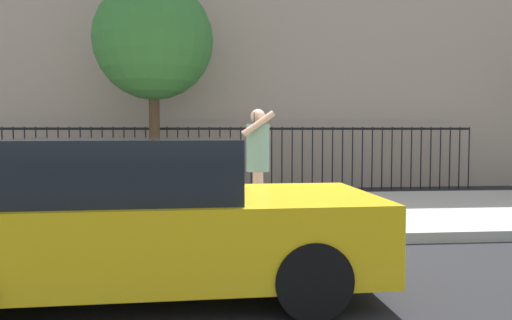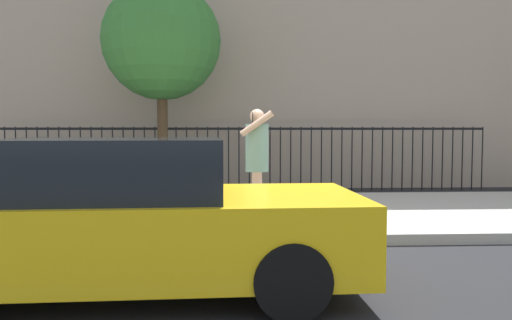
{
  "view_description": "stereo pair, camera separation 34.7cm",
  "coord_description": "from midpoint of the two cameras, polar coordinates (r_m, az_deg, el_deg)",
  "views": [
    {
      "loc": [
        -0.68,
        -6.45,
        1.54
      ],
      "look_at": [
        0.06,
        1.23,
        1.07
      ],
      "focal_mm": 35.4,
      "sensor_mm": 36.0,
      "label": 1
    },
    {
      "loc": [
        -0.33,
        -6.47,
        1.54
      ],
      "look_at": [
        0.06,
        1.23,
        1.07
      ],
      "focal_mm": 35.4,
      "sensor_mm": 36.0,
      "label": 2
    }
  ],
  "objects": [
    {
      "name": "ground_plane",
      "position": [
        6.66,
        1.56,
        -9.85
      ],
      "size": [
        60.0,
        60.0,
        0.0
      ],
      "primitive_type": "plane",
      "color": "black"
    },
    {
      "name": "sidewalk",
      "position": [
        8.8,
        0.45,
        -6.07
      ],
      "size": [
        28.0,
        4.4,
        0.15
      ],
      "primitive_type": "cube",
      "color": "#B2ADA3",
      "rests_on": "ground"
    },
    {
      "name": "building_facade",
      "position": [
        15.3,
        -0.96,
        15.46
      ],
      "size": [
        28.0,
        4.0,
        9.42
      ],
      "primitive_type": "cube",
      "color": "tan",
      "rests_on": "ground"
    },
    {
      "name": "iron_fence",
      "position": [
        12.38,
        -0.54,
        1.1
      ],
      "size": [
        12.03,
        0.04,
        1.6
      ],
      "color": "black",
      "rests_on": "ground"
    },
    {
      "name": "taxi_yellow",
      "position": [
        4.87,
        -11.88,
        -6.46
      ],
      "size": [
        4.26,
        1.97,
        1.45
      ],
      "color": "yellow",
      "rests_on": "ground"
    },
    {
      "name": "pedestrian_on_phone",
      "position": [
        7.45,
        1.45,
        0.34
      ],
      "size": [
        0.49,
        0.67,
        1.68
      ],
      "color": "tan",
      "rests_on": "sidewalk"
    },
    {
      "name": "street_bench",
      "position": [
        10.02,
        -20.17,
        -1.8
      ],
      "size": [
        1.6,
        0.45,
        0.95
      ],
      "color": "brown",
      "rests_on": "sidewalk"
    },
    {
      "name": "street_tree_near",
      "position": [
        11.68,
        -9.77,
        13.07
      ],
      "size": [
        2.64,
        2.64,
        4.83
      ],
      "color": "#4C3823",
      "rests_on": "ground"
    }
  ]
}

